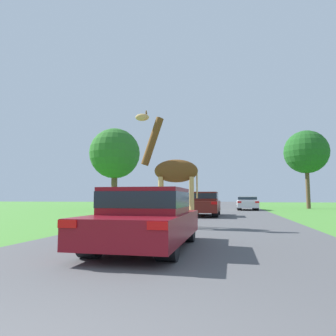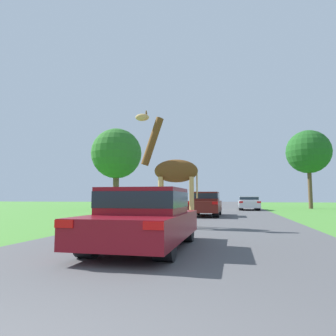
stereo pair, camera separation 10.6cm
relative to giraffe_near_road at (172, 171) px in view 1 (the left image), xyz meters
The scene contains 7 objects.
road 19.66m from the giraffe_near_road, 86.70° to the left, with size 8.30×120.00×0.00m.
giraffe_near_road is the anchor object (origin of this frame).
car_lead_maroon 5.19m from the giraffe_near_road, 85.79° to the right, with size 1.91×4.20×1.38m.
car_queue_right 7.82m from the giraffe_near_road, 85.56° to the left, with size 1.85×4.78×1.52m.
car_queue_left 18.51m from the giraffe_near_road, 78.27° to the left, with size 1.87×4.53×1.29m.
tree_left_edge 25.50m from the giraffe_near_road, 65.69° to the left, with size 4.68×4.68×8.47m.
tree_centre_back 20.01m from the giraffe_near_road, 118.77° to the left, with size 5.19×5.19×8.35m.
Camera 1 is at (1.17, -1.20, 1.16)m, focal length 32.00 mm.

